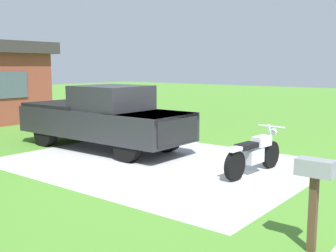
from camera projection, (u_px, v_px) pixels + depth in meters
The scene contains 5 objects.
ground_plane at pixel (159, 162), 10.62m from camera, with size 80.00×80.00×0.00m, color #518D2F.
driveway_pad at pixel (159, 162), 10.62m from camera, with size 5.86×7.58×0.01m, color #BBBBBB.
motorcycle at pixel (254, 154), 9.45m from camera, with size 2.21×0.70×1.09m.
pickup_truck at pixel (102, 117), 12.31m from camera, with size 2.03×5.64×1.90m.
mailbox at pixel (315, 180), 5.39m from camera, with size 0.26×0.48×1.26m.
Camera 1 is at (-7.98, -6.62, 2.46)m, focal length 44.11 mm.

